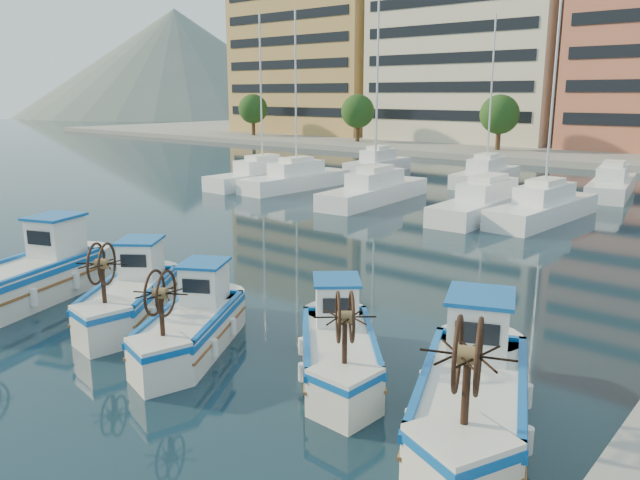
{
  "coord_description": "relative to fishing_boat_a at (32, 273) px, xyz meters",
  "views": [
    {
      "loc": [
        13.56,
        -7.84,
        6.29
      ],
      "look_at": [
        0.5,
        7.73,
        1.5
      ],
      "focal_mm": 35.0,
      "sensor_mm": 36.0,
      "label": 1
    }
  ],
  "objects": [
    {
      "name": "ground",
      "position": [
        5.24,
        -0.63,
        -0.86
      ],
      "size": [
        300.0,
        300.0,
        0.0
      ],
      "primitive_type": "plane",
      "color": "#193243",
      "rests_on": "ground"
    },
    {
      "name": "fishing_boat_a",
      "position": [
        0.0,
        0.0,
        0.0
      ],
      "size": [
        3.56,
        5.19,
        3.13
      ],
      "rotation": [
        0.0,
        0.0,
        0.35
      ],
      "color": "silver",
      "rests_on": "ground"
    },
    {
      "name": "fishing_boat_d",
      "position": [
        10.57,
        2.01,
        -0.17
      ],
      "size": [
        3.79,
        3.96,
        2.52
      ],
      "rotation": [
        0.0,
        0.0,
        0.73
      ],
      "color": "silver",
      "rests_on": "ground"
    },
    {
      "name": "hill_west",
      "position": [
        -134.76,
        109.37,
        -0.86
      ],
      "size": [
        180.0,
        180.0,
        60.0
      ],
      "primitive_type": "cone",
      "color": "slate",
      "rests_on": "ground"
    },
    {
      "name": "fishing_boat_e",
      "position": [
        14.04,
        1.71,
        -0.04
      ],
      "size": [
        3.54,
        4.97,
        2.99
      ],
      "rotation": [
        0.0,
        0.0,
        0.39
      ],
      "color": "silver",
      "rests_on": "ground"
    },
    {
      "name": "fishing_boat_b",
      "position": [
        3.77,
        1.05,
        -0.13
      ],
      "size": [
        3.81,
        4.29,
        2.65
      ],
      "rotation": [
        0.0,
        0.0,
        0.64
      ],
      "color": "silver",
      "rests_on": "ground"
    },
    {
      "name": "yacht_marina",
      "position": [
        2.41,
        27.43,
        -0.34
      ],
      "size": [
        39.35,
        21.53,
        11.5
      ],
      "color": "white",
      "rests_on": "ground"
    },
    {
      "name": "fishing_boat_c",
      "position": [
        6.86,
        0.77,
        -0.16
      ],
      "size": [
        3.39,
        4.2,
        2.55
      ],
      "rotation": [
        0.0,
        0.0,
        0.53
      ],
      "color": "silver",
      "rests_on": "ground"
    }
  ]
}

